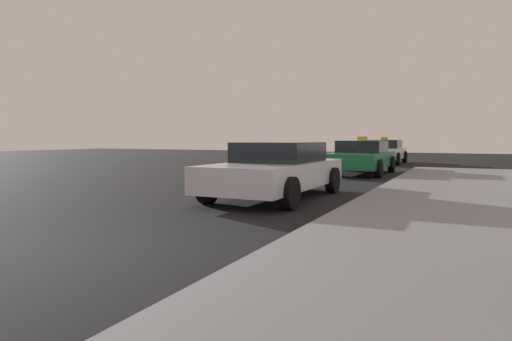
% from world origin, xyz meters
% --- Properties ---
extents(ground_plane, '(80.00, 80.00, 0.00)m').
position_xyz_m(ground_plane, '(0.00, 0.00, 0.00)').
color(ground_plane, black).
extents(sidewalk, '(4.00, 32.00, 0.15)m').
position_xyz_m(sidewalk, '(4.00, 0.00, 0.07)').
color(sidewalk, slate).
rests_on(sidewalk, ground_plane).
extents(car_silver, '(2.05, 4.55, 1.27)m').
position_xyz_m(car_silver, '(0.07, 5.53, 0.65)').
color(car_silver, '#B7B7BF').
rests_on(car_silver, ground_plane).
extents(car_green, '(2.07, 4.37, 1.43)m').
position_xyz_m(car_green, '(0.31, 13.18, 0.65)').
color(car_green, '#196638').
rests_on(car_green, ground_plane).
extents(car_white, '(2.06, 4.33, 1.43)m').
position_xyz_m(car_white, '(-0.14, 20.70, 0.65)').
color(car_white, white).
rests_on(car_white, ground_plane).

